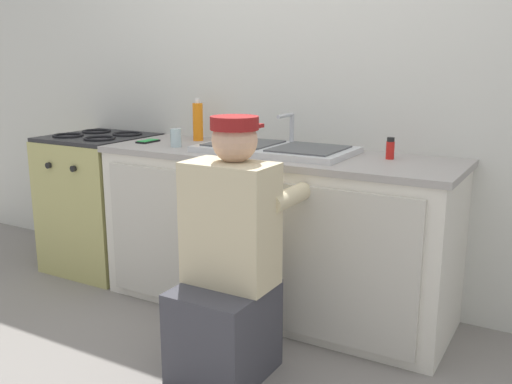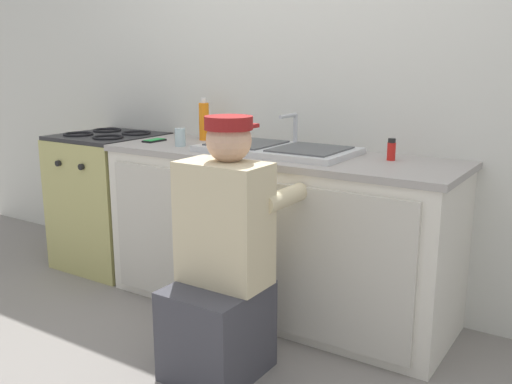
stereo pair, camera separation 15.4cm
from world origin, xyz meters
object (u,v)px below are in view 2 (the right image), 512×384
object	(u,v)px
plumber_person	(222,270)
water_glass	(180,137)
spice_bottle_red	(391,150)
cell_phone	(154,140)
soap_bottle_orange	(204,121)
stove_range	(111,200)
sink_double_basin	(277,149)

from	to	relation	value
plumber_person	water_glass	xyz separation A→B (m)	(-0.70, 0.58, 0.45)
plumber_person	spice_bottle_red	distance (m)	1.00
plumber_person	spice_bottle_red	size ratio (longest dim) A/B	10.52
cell_phone	soap_bottle_orange	bearing A→B (deg)	44.70
stove_range	water_glass	xyz separation A→B (m)	(0.70, -0.11, 0.47)
sink_double_basin	spice_bottle_red	distance (m)	0.59
water_glass	spice_bottle_red	size ratio (longest dim) A/B	0.95
sink_double_basin	stove_range	distance (m)	1.33
stove_range	sink_double_basin	bearing A→B (deg)	0.10
water_glass	spice_bottle_red	distance (m)	1.16
sink_double_basin	water_glass	world-z (taller)	sink_double_basin
cell_phone	spice_bottle_red	bearing A→B (deg)	5.94
plumber_person	soap_bottle_orange	distance (m)	1.23
sink_double_basin	cell_phone	distance (m)	0.81
sink_double_basin	plumber_person	bearing A→B (deg)	-78.29
plumber_person	spice_bottle_red	world-z (taller)	plumber_person
stove_range	plumber_person	bearing A→B (deg)	-25.98
stove_range	water_glass	world-z (taller)	water_glass
stove_range	spice_bottle_red	distance (m)	1.90
water_glass	spice_bottle_red	xyz separation A→B (m)	(1.14, 0.20, 0.00)
plumber_person	soap_bottle_orange	size ratio (longest dim) A/B	4.42
water_glass	sink_double_basin	bearing A→B (deg)	10.98
stove_range	spice_bottle_red	bearing A→B (deg)	2.95
soap_bottle_orange	cell_phone	xyz separation A→B (m)	(-0.21, -0.21, -0.11)
sink_double_basin	spice_bottle_red	bearing A→B (deg)	9.10
sink_double_basin	spice_bottle_red	world-z (taller)	sink_double_basin
cell_phone	sink_double_basin	bearing A→B (deg)	3.67
plumber_person	water_glass	size ratio (longest dim) A/B	11.04
sink_double_basin	plumber_person	xyz separation A→B (m)	(0.14, -0.68, -0.42)
soap_bottle_orange	spice_bottle_red	world-z (taller)	soap_bottle_orange
stove_range	cell_phone	bearing A→B (deg)	-6.36
stove_range	cell_phone	world-z (taller)	stove_range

